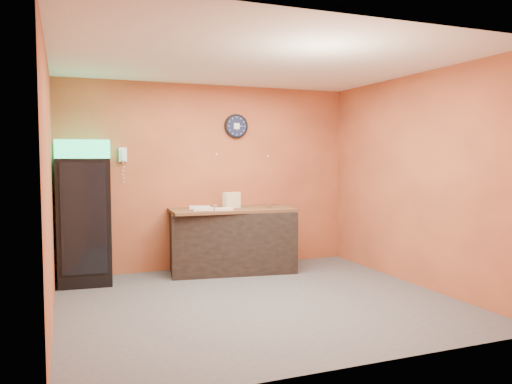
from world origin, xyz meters
name	(u,v)px	position (x,y,z in m)	size (l,w,h in m)	color
floor	(258,301)	(0.00, 0.00, 0.00)	(4.50, 4.50, 0.00)	#47474C
back_wall	(211,177)	(0.00, 2.00, 1.40)	(4.50, 0.02, 2.80)	#C66138
left_wall	(49,187)	(-2.25, 0.00, 1.40)	(0.02, 4.00, 2.80)	#C66138
right_wall	(416,180)	(2.25, 0.00, 1.40)	(0.02, 4.00, 2.80)	#C66138
ceiling	(258,61)	(0.00, 0.00, 2.80)	(4.50, 4.00, 0.02)	white
beverage_cooler	(86,214)	(-1.85, 1.61, 0.94)	(0.73, 0.74, 1.93)	black
prep_counter	(232,241)	(0.21, 1.60, 0.45)	(1.81, 0.80, 0.90)	black
wall_clock	(236,126)	(0.41, 1.97, 2.18)	(0.37, 0.06, 0.37)	black
wall_phone	(123,155)	(-1.31, 1.95, 1.74)	(0.11, 0.10, 0.20)	white
butcher_paper	(232,210)	(0.21, 1.60, 0.92)	(1.81, 0.84, 0.04)	brown
sub_roll_stack	(232,200)	(0.21, 1.61, 1.06)	(0.29, 0.20, 0.24)	beige
wrapped_sandwich_left	(203,209)	(-0.27, 1.45, 0.96)	(0.28, 0.11, 0.04)	silver
wrapped_sandwich_mid	(224,209)	(0.01, 1.36, 0.96)	(0.26, 0.10, 0.04)	silver
wrapped_sandwich_right	(200,207)	(-0.26, 1.69, 0.97)	(0.30, 0.12, 0.04)	silver
kitchen_tool	(216,206)	(-0.03, 1.62, 0.98)	(0.07, 0.07, 0.07)	silver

